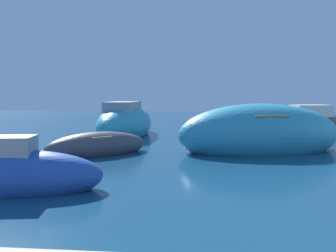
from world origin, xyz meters
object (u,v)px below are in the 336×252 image
object	(u,v)px
moored_boat_0	(260,134)
moored_boat_1	(98,147)
moored_boat_7	(305,124)
moored_boat_8	(12,174)
moored_boat_6	(125,124)

from	to	relation	value
moored_boat_0	moored_boat_1	bearing A→B (deg)	178.42
moored_boat_0	moored_boat_7	distance (m)	7.58
moored_boat_7	moored_boat_8	world-z (taller)	moored_boat_7
moored_boat_7	moored_boat_8	bearing A→B (deg)	40.25
moored_boat_8	moored_boat_7	bearing A→B (deg)	43.20
moored_boat_0	moored_boat_8	world-z (taller)	moored_boat_0
moored_boat_7	moored_boat_8	distance (m)	16.47
moored_boat_6	moored_boat_7	distance (m)	10.02
moored_boat_1	moored_boat_7	world-z (taller)	moored_boat_7
moored_boat_0	moored_boat_7	xyz separation A→B (m)	(3.54, 6.70, -0.12)
moored_boat_0	moored_boat_1	distance (m)	6.18
moored_boat_7	moored_boat_6	bearing A→B (deg)	-0.14
moored_boat_6	moored_boat_8	xyz separation A→B (m)	(-0.28, -10.96, -0.24)
moored_boat_1	moored_boat_8	world-z (taller)	moored_boat_8
moored_boat_8	moored_boat_6	bearing A→B (deg)	79.49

